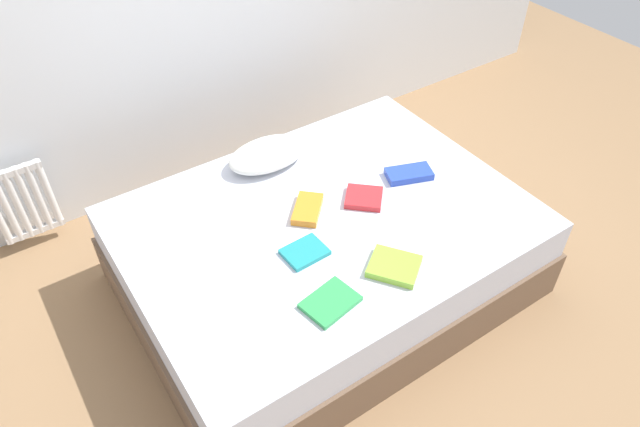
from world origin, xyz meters
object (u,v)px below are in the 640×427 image
(radiator, at_px, (23,203))
(pillow, at_px, (268,154))
(textbook_teal, at_px, (305,252))
(textbook_green, at_px, (330,302))
(textbook_lime, at_px, (394,266))
(textbook_blue, at_px, (409,174))
(textbook_orange, at_px, (308,209))
(textbook_red, at_px, (364,198))
(bed, at_px, (325,251))

(radiator, xyz_separation_m, pillow, (1.21, -0.66, 0.24))
(textbook_teal, bearing_deg, textbook_green, -105.34)
(textbook_lime, distance_m, textbook_blue, 0.68)
(textbook_lime, bearing_deg, pillow, 148.37)
(textbook_lime, height_order, textbook_blue, textbook_blue)
(textbook_orange, bearing_deg, textbook_teal, -172.02)
(textbook_green, relative_size, textbook_red, 1.25)
(textbook_teal, height_order, textbook_blue, textbook_blue)
(textbook_green, relative_size, textbook_orange, 1.02)
(radiator, bearing_deg, pillow, -28.67)
(textbook_green, xyz_separation_m, textbook_orange, (0.24, 0.55, 0.01))
(bed, bearing_deg, textbook_red, -1.98)
(textbook_teal, height_order, textbook_red, textbook_red)
(textbook_green, height_order, textbook_red, textbook_red)
(bed, height_order, textbook_orange, textbook_orange)
(bed, bearing_deg, textbook_lime, -83.10)
(textbook_lime, relative_size, textbook_blue, 0.91)
(textbook_teal, relative_size, textbook_red, 1.06)
(textbook_red, relative_size, textbook_blue, 0.76)
(bed, bearing_deg, textbook_orange, 127.10)
(radiator, relative_size, textbook_blue, 1.91)
(textbook_teal, bearing_deg, bed, 32.66)
(bed, distance_m, pillow, 0.62)
(bed, xyz_separation_m, textbook_green, (-0.30, -0.47, 0.26))
(textbook_green, bearing_deg, radiator, 108.58)
(pillow, height_order, textbook_green, pillow)
(radiator, distance_m, textbook_red, 1.90)
(textbook_blue, bearing_deg, radiator, 166.24)
(bed, bearing_deg, radiator, 135.65)
(textbook_lime, bearing_deg, textbook_blue, 98.20)
(pillow, height_order, textbook_lime, pillow)
(pillow, xyz_separation_m, textbook_orange, (-0.04, -0.46, -0.04))
(pillow, height_order, textbook_red, pillow)
(bed, xyz_separation_m, textbook_teal, (-0.23, -0.16, 0.26))
(textbook_lime, bearing_deg, radiator, -178.18)
(bed, relative_size, radiator, 4.30)
(textbook_green, bearing_deg, pillow, 63.90)
(textbook_green, xyz_separation_m, textbook_teal, (0.07, 0.31, -0.00))
(textbook_green, distance_m, textbook_orange, 0.60)
(textbook_orange, xyz_separation_m, textbook_blue, (0.61, -0.07, 0.00))
(textbook_green, height_order, textbook_orange, textbook_orange)
(textbook_green, xyz_separation_m, textbook_red, (0.53, 0.46, 0.00))
(bed, height_order, textbook_teal, textbook_teal)
(textbook_lime, distance_m, textbook_green, 0.35)
(radiator, xyz_separation_m, textbook_red, (1.46, -1.21, 0.20))
(bed, height_order, pillow, pillow)
(textbook_blue, bearing_deg, textbook_orange, -166.16)
(textbook_teal, height_order, textbook_orange, textbook_orange)
(radiator, bearing_deg, bed, -44.35)
(bed, xyz_separation_m, textbook_lime, (0.06, -0.47, 0.27))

